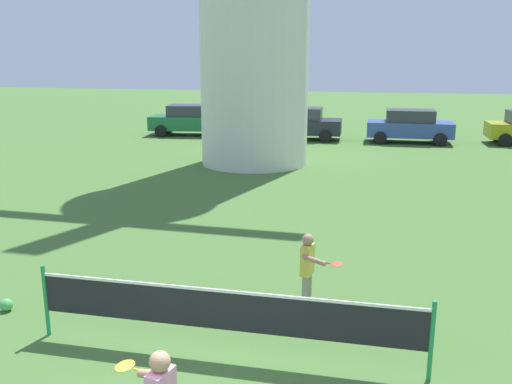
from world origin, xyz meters
TOP-DOWN VIEW (x-y plane):
  - tennis_net at (0.04, 2.36)m, footprint 5.49×0.06m
  - player_far at (0.96, 4.13)m, footprint 0.72×0.63m
  - stray_ball at (-3.81, 2.93)m, footprint 0.21×0.21m
  - parked_car_green at (-7.51, 23.07)m, footprint 4.53×2.32m
  - parked_car_black at (-2.06, 22.80)m, footprint 4.48×2.01m
  - parked_car_blue at (3.37, 22.89)m, footprint 3.96×1.90m

SIDE VIEW (x-z plane):
  - stray_ball at x=-3.81m, z-range 0.00..0.21m
  - tennis_net at x=0.04m, z-range 0.14..1.24m
  - player_far at x=0.96m, z-range 0.08..1.36m
  - parked_car_blue at x=3.37m, z-range 0.03..1.59m
  - parked_car_green at x=-7.51m, z-range 0.03..1.59m
  - parked_car_black at x=-2.06m, z-range 0.03..1.59m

